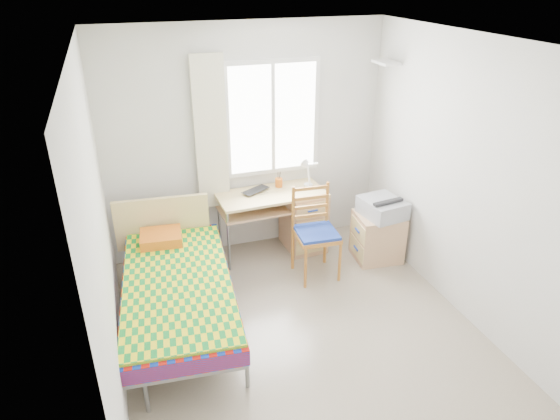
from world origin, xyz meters
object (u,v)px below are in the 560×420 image
at_px(desk, 298,216).
at_px(cabinet, 377,237).
at_px(chair, 315,227).
at_px(printer, 382,207).
at_px(bed, 176,284).

height_order(desk, cabinet, desk).
distance_m(desk, chair, 0.60).
bearing_deg(cabinet, chair, -170.47).
xyz_separation_m(desk, cabinet, (0.79, -0.52, -0.14)).
height_order(desk, printer, desk).
bearing_deg(cabinet, desk, 152.01).
relative_size(chair, cabinet, 1.82).
distance_m(desk, cabinet, 0.96).
bearing_deg(cabinet, printer, -34.70).
relative_size(cabinet, printer, 1.06).
xyz_separation_m(chair, printer, (0.82, 0.04, 0.09)).
distance_m(cabinet, printer, 0.38).
xyz_separation_m(bed, cabinet, (2.36, 0.45, -0.16)).
height_order(bed, chair, chair).
bearing_deg(printer, desk, 138.38).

